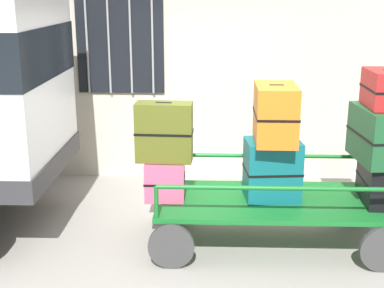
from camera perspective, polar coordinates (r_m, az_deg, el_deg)
ground_plane at (r=5.95m, az=0.52°, el=-10.19°), size 40.00×40.00×0.00m
building_wall at (r=7.55m, az=0.98°, el=15.07°), size 12.00×0.37×5.00m
luggage_cart at (r=5.78m, az=8.43°, el=-6.71°), size 2.51×1.21×0.51m
cart_railing at (r=5.64m, az=8.58°, el=-3.16°), size 2.38×1.07×0.34m
suitcase_left_bottom at (r=5.68m, az=-2.89°, el=-3.70°), size 0.43×0.46×0.42m
suitcase_left_middle at (r=5.50m, az=-2.99°, el=1.28°), size 0.60×0.30×0.62m
suitcase_midleft_bottom at (r=5.67m, az=8.55°, el=-2.72°), size 0.61×0.49×0.64m
suitcase_midleft_middle at (r=5.44m, az=8.89°, el=3.21°), size 0.42×0.65×0.59m
suitcase_center_bottom at (r=5.90m, az=19.54°, el=-3.77°), size 0.41×0.67×0.44m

